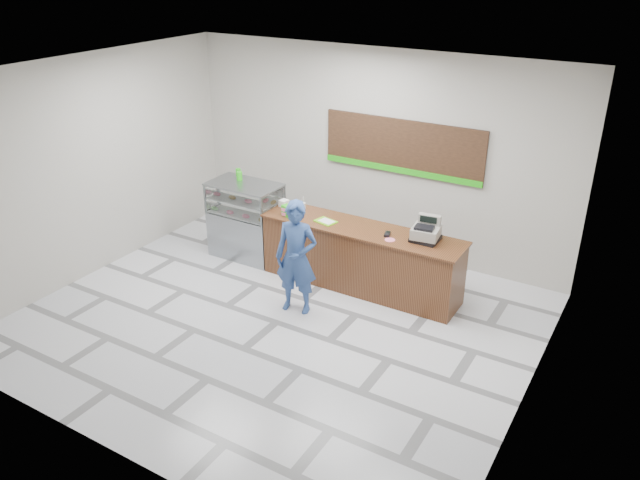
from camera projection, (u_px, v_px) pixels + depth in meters
The scene contains 16 objects.
floor at pixel (276, 322), 9.02m from camera, with size 7.00×7.00×0.00m, color silver.
back_wall at pixel (373, 153), 10.60m from camera, with size 7.00×7.00×0.00m, color #B5B1A7.
ceiling at pixel (268, 77), 7.53m from camera, with size 7.00×7.00×0.00m, color silver.
sales_counter at pixel (360, 258), 9.75m from camera, with size 3.26×0.76×1.03m.
display_case at pixel (246, 220), 10.71m from camera, with size 1.22×0.72×1.33m.
menu_board at pixel (402, 148), 10.24m from camera, with size 2.80×0.06×0.90m.
cash_register at pixel (426, 232), 9.07m from camera, with size 0.44×0.45×0.36m.
card_terminal at pixel (387, 234), 9.27m from camera, with size 0.08×0.16×0.04m, color black.
serving_tray at pixel (326, 221), 9.73m from camera, with size 0.37×0.30×0.02m.
napkin_box at pixel (284, 203), 10.29m from camera, with size 0.13×0.13×0.11m, color white.
straw_cup at pixel (303, 206), 10.18m from camera, with size 0.07×0.07×0.11m, color silver.
promo_box at pixel (288, 211), 9.92m from camera, with size 0.19×0.13×0.17m, color green.
donut_decal at pixel (390, 240), 9.13m from camera, with size 0.15×0.15×0.00m, color pink.
green_cup_left at pixel (238, 172), 10.75m from camera, with size 0.09×0.09×0.13m, color green.
green_cup_right at pixel (240, 176), 10.56m from camera, with size 0.09×0.09×0.15m, color green.
customer at pixel (296, 258), 8.98m from camera, with size 0.63×0.41×1.72m, color #2C4986.
Camera 1 is at (4.47, -6.24, 4.92)m, focal length 35.00 mm.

